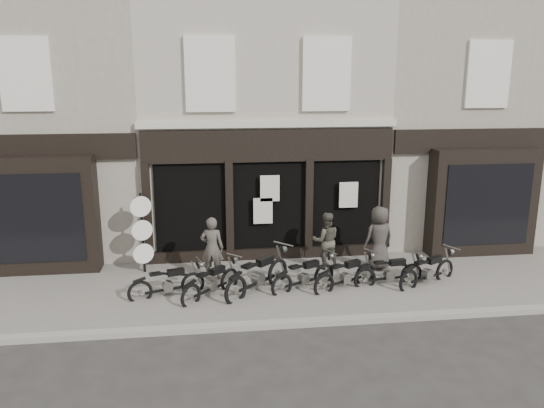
{
  "coord_description": "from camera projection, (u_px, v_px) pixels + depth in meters",
  "views": [
    {
      "loc": [
        -1.76,
        -11.8,
        5.34
      ],
      "look_at": [
        -0.09,
        1.6,
        2.08
      ],
      "focal_mm": 35.0,
      "sensor_mm": 36.0,
      "label": 1
    }
  ],
  "objects": [
    {
      "name": "motorcycle_5",
      "position": [
        389.0,
        274.0,
        13.67
      ],
      "size": [
        1.92,
        0.53,
        0.92
      ],
      "rotation": [
        0.0,
        0.0,
        0.13
      ],
      "color": "black",
      "rests_on": "ground"
    },
    {
      "name": "motorcycle_4",
      "position": [
        346.0,
        277.0,
        13.44
      ],
      "size": [
        1.83,
        1.1,
        0.95
      ],
      "rotation": [
        0.0,
        0.0,
        0.45
      ],
      "color": "black",
      "rests_on": "ground"
    },
    {
      "name": "man_centre",
      "position": [
        326.0,
        240.0,
        14.69
      ],
      "size": [
        0.79,
        0.63,
        1.59
      ],
      "primitive_type": "imported",
      "rotation": [
        0.0,
        0.0,
        3.11
      ],
      "color": "#474439",
      "rests_on": "pavement"
    },
    {
      "name": "ground_plane",
      "position": [
        284.0,
        303.0,
        12.85
      ],
      "size": [
        90.0,
        90.0,
        0.0
      ],
      "primitive_type": "plane",
      "color": "#2D2B28",
      "rests_on": "ground"
    },
    {
      "name": "kerb",
      "position": [
        292.0,
        323.0,
        11.63
      ],
      "size": [
        30.0,
        0.25,
        0.13
      ],
      "primitive_type": "cube",
      "color": "gray",
      "rests_on": "ground_plane"
    },
    {
      "name": "neighbour_right",
      "position": [
        441.0,
        115.0,
        18.35
      ],
      "size": [
        5.6,
        6.73,
        8.34
      ],
      "color": "#9F9586",
      "rests_on": "ground"
    },
    {
      "name": "motorcycle_6",
      "position": [
        428.0,
        274.0,
        13.68
      ],
      "size": [
        1.86,
        1.15,
        0.97
      ],
      "rotation": [
        0.0,
        0.0,
        0.47
      ],
      "color": "black",
      "rests_on": "ground"
    },
    {
      "name": "man_left",
      "position": [
        212.0,
        248.0,
        13.9
      ],
      "size": [
        0.67,
        0.5,
        1.68
      ],
      "primitive_type": "imported",
      "rotation": [
        0.0,
        0.0,
        2.96
      ],
      "color": "#49433B",
      "rests_on": "pavement"
    },
    {
      "name": "motorcycle_3",
      "position": [
        304.0,
        278.0,
        13.42
      ],
      "size": [
        1.81,
        1.12,
        0.94
      ],
      "rotation": [
        0.0,
        0.0,
        0.47
      ],
      "color": "black",
      "rests_on": "ground"
    },
    {
      "name": "advert_sign_post",
      "position": [
        143.0,
        237.0,
        14.3
      ],
      "size": [
        0.55,
        0.36,
        2.33
      ],
      "rotation": [
        0.0,
        0.0,
        0.33
      ],
      "color": "black",
      "rests_on": "ground"
    },
    {
      "name": "neighbour_left",
      "position": [
        60.0,
        119.0,
        16.82
      ],
      "size": [
        5.6,
        6.73,
        8.34
      ],
      "color": "#9F9586",
      "rests_on": "ground"
    },
    {
      "name": "motorcycle_0",
      "position": [
        168.0,
        286.0,
        12.95
      ],
      "size": [
        1.85,
        0.84,
        0.92
      ],
      "rotation": [
        0.0,
        0.0,
        0.31
      ],
      "color": "black",
      "rests_on": "ground"
    },
    {
      "name": "man_right",
      "position": [
        379.0,
        238.0,
        14.6
      ],
      "size": [
        0.99,
        0.77,
        1.78
      ],
      "primitive_type": "imported",
      "rotation": [
        0.0,
        0.0,
        3.4
      ],
      "color": "#38332F",
      "rests_on": "pavement"
    },
    {
      "name": "pavement",
      "position": [
        279.0,
        286.0,
        13.7
      ],
      "size": [
        30.0,
        4.2,
        0.12
      ],
      "primitive_type": "cube",
      "color": "slate",
      "rests_on": "ground_plane"
    },
    {
      "name": "motorcycle_2",
      "position": [
        258.0,
        278.0,
        13.22
      ],
      "size": [
        1.87,
        1.79,
        1.12
      ],
      "rotation": [
        0.0,
        0.0,
        0.76
      ],
      "color": "black",
      "rests_on": "ground"
    },
    {
      "name": "motorcycle_1",
      "position": [
        212.0,
        285.0,
        12.96
      ],
      "size": [
        1.54,
        1.53,
        0.94
      ],
      "rotation": [
        0.0,
        0.0,
        0.78
      ],
      "color": "black",
      "rests_on": "ground"
    },
    {
      "name": "central_building",
      "position": [
        258.0,
        115.0,
        17.63
      ],
      "size": [
        7.3,
        6.22,
        8.34
      ],
      "color": "#B0A697",
      "rests_on": "ground"
    }
  ]
}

